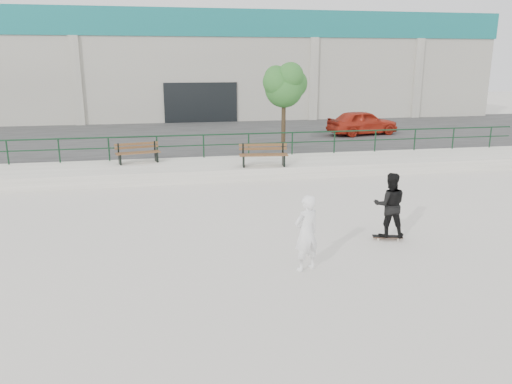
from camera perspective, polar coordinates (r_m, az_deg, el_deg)
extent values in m
plane|color=silver|center=(12.09, 3.49, -7.70)|extent=(120.00, 120.00, 0.00)
cube|color=beige|center=(20.97, -2.91, 2.72)|extent=(30.00, 3.00, 0.50)
cube|color=#313131|center=(29.28, -5.26, 6.12)|extent=(60.00, 14.00, 0.50)
cylinder|color=#14371F|center=(22.02, -3.43, 6.60)|extent=(28.00, 0.06, 0.06)
cylinder|color=#14371F|center=(22.09, -3.41, 5.44)|extent=(28.00, 0.05, 0.05)
cylinder|color=#14371F|center=(22.77, -26.54, 4.06)|extent=(0.06, 0.06, 1.00)
cylinder|color=#14371F|center=(22.31, -21.58, 4.40)|extent=(0.06, 0.06, 1.00)
cylinder|color=#14371F|center=(22.02, -16.46, 4.70)|extent=(0.06, 0.06, 1.00)
cylinder|color=#14371F|center=(21.92, -11.24, 4.98)|extent=(0.06, 0.06, 1.00)
cylinder|color=#14371F|center=(21.99, -6.00, 5.21)|extent=(0.06, 0.06, 1.00)
cylinder|color=#14371F|center=(22.25, -0.85, 5.40)|extent=(0.06, 0.06, 1.00)
cylinder|color=#14371F|center=(22.68, 4.16, 5.54)|extent=(0.06, 0.06, 1.00)
cylinder|color=#14371F|center=(23.27, 8.95, 5.64)|extent=(0.06, 0.06, 1.00)
cylinder|color=#14371F|center=(24.02, 13.47, 5.69)|extent=(0.06, 0.06, 1.00)
cylinder|color=#14371F|center=(24.90, 17.69, 5.71)|extent=(0.06, 0.06, 1.00)
cylinder|color=#14371F|center=(25.91, 21.60, 5.70)|extent=(0.06, 0.06, 1.00)
cylinder|color=#14371F|center=(27.03, 25.21, 5.67)|extent=(0.06, 0.06, 1.00)
cube|color=beige|center=(42.91, -7.32, 13.82)|extent=(44.00, 16.00, 8.00)
cube|color=#187979|center=(42.98, -7.46, 17.95)|extent=(44.20, 16.20, 1.80)
cube|color=black|center=(35.01, -6.31, 9.72)|extent=(5.00, 0.15, 3.20)
cube|color=beige|center=(35.13, -19.75, 11.44)|extent=(0.60, 0.25, 6.20)
cube|color=beige|center=(36.40, 6.58, 12.27)|extent=(0.60, 0.25, 6.20)
cube|color=beige|center=(39.52, 17.97, 11.86)|extent=(0.60, 0.25, 6.20)
cube|color=brown|center=(21.13, -13.24, 4.32)|extent=(1.79, 0.49, 0.04)
cube|color=brown|center=(21.30, -13.33, 4.40)|extent=(1.79, 0.49, 0.04)
cube|color=brown|center=(21.48, -13.41, 4.48)|extent=(1.79, 0.49, 0.04)
cube|color=brown|center=(21.53, -13.48, 5.01)|extent=(1.77, 0.41, 0.10)
cube|color=brown|center=(21.50, -13.50, 5.38)|extent=(1.77, 0.41, 0.10)
cube|color=black|center=(21.24, -15.29, 3.64)|extent=(0.16, 0.50, 0.42)
cube|color=black|center=(21.42, -15.47, 4.84)|extent=(0.07, 0.06, 0.42)
cube|color=black|center=(21.48, -11.31, 3.99)|extent=(0.16, 0.50, 0.42)
cube|color=black|center=(21.66, -11.51, 5.18)|extent=(0.07, 0.06, 0.42)
cube|color=brown|center=(19.87, 0.93, 4.17)|extent=(1.95, 0.34, 0.04)
cube|color=brown|center=(20.06, 0.88, 4.27)|extent=(1.95, 0.34, 0.04)
cube|color=brown|center=(20.25, 0.82, 4.37)|extent=(1.95, 0.34, 0.04)
cube|color=brown|center=(20.30, 0.80, 4.98)|extent=(1.94, 0.25, 0.11)
cube|color=brown|center=(20.27, 0.80, 5.40)|extent=(1.94, 0.25, 0.11)
cube|color=black|center=(20.04, -1.44, 3.56)|extent=(0.12, 0.54, 0.45)
cube|color=black|center=(20.23, -1.49, 4.95)|extent=(0.07, 0.06, 0.45)
cube|color=black|center=(20.19, 3.17, 3.63)|extent=(0.12, 0.54, 0.45)
cube|color=black|center=(20.39, 3.08, 5.01)|extent=(0.07, 0.06, 0.45)
cylinder|color=#483924|center=(24.45, 3.16, 7.94)|extent=(0.20, 0.20, 2.44)
sphere|color=#276625|center=(24.31, 3.21, 11.75)|extent=(1.83, 1.83, 1.83)
sphere|color=#276625|center=(24.73, 4.22, 12.25)|extent=(1.42, 1.42, 1.42)
sphere|color=#276625|center=(24.01, 2.38, 12.45)|extent=(1.32, 1.32, 1.32)
sphere|color=#276625|center=(23.95, 3.96, 13.15)|extent=(1.22, 1.22, 1.22)
sphere|color=#276625|center=(24.62, 2.29, 12.98)|extent=(1.12, 1.12, 1.12)
imported|color=#B22715|center=(29.50, 12.07, 7.78)|extent=(4.35, 2.42, 1.40)
cube|color=black|center=(13.80, 14.80, -4.92)|extent=(0.81, 0.39, 0.02)
cube|color=brown|center=(13.80, 14.79, -4.98)|extent=(0.81, 0.39, 0.01)
cube|color=#A1A1A6|center=(13.76, 13.72, -5.08)|extent=(0.10, 0.17, 0.03)
cube|color=#A1A1A6|center=(13.86, 15.84, -5.08)|extent=(0.10, 0.17, 0.03)
cylinder|color=beige|center=(13.68, 13.78, -5.28)|extent=(0.06, 0.04, 0.06)
cylinder|color=beige|center=(13.86, 13.65, -5.01)|extent=(0.06, 0.04, 0.06)
cylinder|color=beige|center=(13.78, 15.92, -5.28)|extent=(0.06, 0.04, 0.06)
cylinder|color=beige|center=(13.96, 15.76, -5.01)|extent=(0.06, 0.04, 0.06)
imported|color=black|center=(13.54, 15.03, -1.44)|extent=(0.98, 0.86, 1.72)
imported|color=white|center=(11.25, 5.77, -4.70)|extent=(0.76, 0.64, 1.76)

